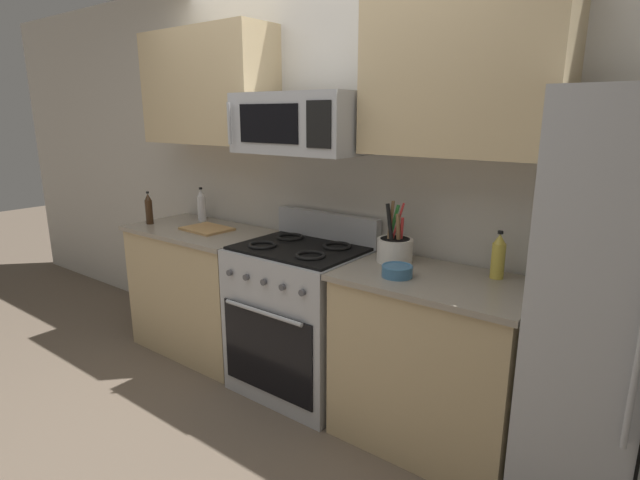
{
  "coord_description": "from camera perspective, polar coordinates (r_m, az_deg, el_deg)",
  "views": [
    {
      "loc": [
        1.81,
        -1.54,
        1.69
      ],
      "look_at": [
        0.24,
        0.52,
        1.03
      ],
      "focal_mm": 27.74,
      "sensor_mm": 36.0,
      "label": 1
    }
  ],
  "objects": [
    {
      "name": "ground_plane",
      "position": [
        2.91,
        -10.77,
        -21.4
      ],
      "size": [
        16.0,
        16.0,
        0.0
      ],
      "primitive_type": "plane",
      "color": "#6B5B4C"
    },
    {
      "name": "wall_back",
      "position": [
        3.15,
        1.91,
        7.2
      ],
      "size": [
        8.0,
        0.1,
        2.6
      ],
      "primitive_type": "cube",
      "color": "beige",
      "rests_on": "ground"
    },
    {
      "name": "counter_left",
      "position": [
        3.7,
        -13.35,
        -5.56
      ],
      "size": [
        1.05,
        0.6,
        0.91
      ],
      "color": "tan",
      "rests_on": "ground"
    },
    {
      "name": "range_oven",
      "position": [
        3.08,
        -2.26,
        -8.93
      ],
      "size": [
        0.76,
        0.64,
        1.09
      ],
      "color": "#B2B5BA",
      "rests_on": "ground"
    },
    {
      "name": "counter_right",
      "position": [
        2.67,
        12.67,
        -13.53
      ],
      "size": [
        0.96,
        0.6,
        0.91
      ],
      "color": "tan",
      "rests_on": "ground"
    },
    {
      "name": "microwave",
      "position": [
        2.85,
        -2.15,
        13.31
      ],
      "size": [
        0.76,
        0.44,
        0.33
      ],
      "color": "#B2B5BA"
    },
    {
      "name": "upper_cabinets_left",
      "position": [
        3.59,
        -12.8,
        16.76
      ],
      "size": [
        1.04,
        0.34,
        0.74
      ],
      "color": "tan"
    },
    {
      "name": "upper_cabinets_right",
      "position": [
        2.52,
        16.13,
        17.78
      ],
      "size": [
        0.95,
        0.34,
        0.74
      ],
      "color": "tan"
    },
    {
      "name": "utensil_crock",
      "position": [
        2.71,
        8.61,
        -0.94
      ],
      "size": [
        0.19,
        0.19,
        0.33
      ],
      "color": "white",
      "rests_on": "counter_right"
    },
    {
      "name": "cutting_board",
      "position": [
        3.52,
        -12.92,
        1.27
      ],
      "size": [
        0.34,
        0.27,
        0.02
      ],
      "primitive_type": "cube",
      "rotation": [
        0.0,
        0.0,
        -0.06
      ],
      "color": "tan",
      "rests_on": "counter_left"
    },
    {
      "name": "bottle_vinegar",
      "position": [
        3.82,
        -13.51,
        3.9
      ],
      "size": [
        0.06,
        0.06,
        0.25
      ],
      "color": "silver",
      "rests_on": "counter_left"
    },
    {
      "name": "bottle_oil",
      "position": [
        2.55,
        19.87,
        -1.81
      ],
      "size": [
        0.07,
        0.07,
        0.24
      ],
      "color": "gold",
      "rests_on": "counter_right"
    },
    {
      "name": "bottle_soy",
      "position": [
        3.81,
        -19.14,
        3.39
      ],
      "size": [
        0.05,
        0.05,
        0.24
      ],
      "color": "#382314",
      "rests_on": "counter_left"
    },
    {
      "name": "prep_bowl",
      "position": [
        2.47,
        8.89,
        -3.5
      ],
      "size": [
        0.15,
        0.15,
        0.06
      ],
      "color": "teal",
      "rests_on": "counter_right"
    }
  ]
}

